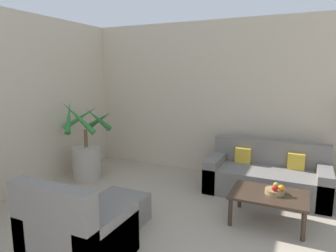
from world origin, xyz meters
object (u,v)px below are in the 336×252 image
Objects in this scene: coffee_table at (269,197)px; apple_red at (275,188)px; fruit_bowl at (275,191)px; armchair at (77,234)px; potted_palm at (87,153)px; sofa_loveseat at (266,177)px; orange_fruit at (281,188)px; ottoman at (121,209)px; apple_green at (276,185)px.

coffee_table is 11.74× the size of apple_red.
armchair is (-1.63, -1.62, -0.11)m from fruit_bowl.
potted_palm is 3.09m from fruit_bowl.
sofa_loveseat is 0.99m from orange_fruit.
coffee_table is 1.80m from ottoman.
sofa_loveseat is 0.95m from fruit_bowl.
potted_palm reaches higher than ottoman.
armchair is (-1.64, -1.56, -0.18)m from apple_red.
potted_palm is 18.85× the size of orange_fruit.
potted_palm is 18.09× the size of apple_red.
coffee_table is at bearing 25.12° from ottoman.
potted_palm is at bearing 175.14° from fruit_bowl.
apple_red is (3.08, -0.32, 0.02)m from potted_palm.
sofa_loveseat is at bearing 102.48° from fruit_bowl.
potted_palm is 2.35× the size of ottoman.
potted_palm is at bearing 176.04° from apple_green.
apple_red is 0.09× the size of armchair.
ottoman is (1.40, -1.05, -0.28)m from potted_palm.
ottoman is at bearing -156.60° from apple_red.
orange_fruit is (3.15, -0.28, 0.02)m from potted_palm.
sofa_loveseat reaches higher than coffee_table.
ottoman is at bearing -37.02° from potted_palm.
apple_red is at bearing -88.24° from fruit_bowl.
armchair reaches higher than apple_green.
apple_green is (0.01, 0.11, -0.00)m from apple_red.
sofa_loveseat is at bearing 103.61° from apple_green.
sofa_loveseat is 2.99× the size of ottoman.
coffee_table is 12.49× the size of apple_green.
apple_red is 0.11m from apple_green.
sofa_loveseat is 1.99× the size of armchair.
coffee_table is 0.10m from fruit_bowl.
apple_red is (0.20, -0.97, 0.21)m from sofa_loveseat.
sofa_loveseat is 23.99× the size of orange_fruit.
orange_fruit is (0.07, -0.02, 0.06)m from fruit_bowl.
armchair is at bearing -136.38° from apple_red.
apple_green is 0.12× the size of ottoman.
apple_red is at bearing -149.14° from orange_fruit.
ottoman is at bearing -154.89° from fruit_bowl.
armchair is at bearing -119.50° from sofa_loveseat.
coffee_table is at bearing -5.51° from potted_palm.
fruit_bowl is 0.10m from orange_fruit.
potted_palm reaches higher than sofa_loveseat.
potted_palm is 3.10m from apple_red.
ottoman is at bearing -156.29° from orange_fruit.
sofa_loveseat reaches higher than fruit_bowl.
coffee_table is 12.24× the size of orange_fruit.
armchair reaches higher than ottoman.
sofa_loveseat is (2.88, 0.65, -0.19)m from potted_palm.
coffee_table is 0.17m from apple_green.
armchair is (-1.57, -1.59, -0.04)m from coffee_table.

